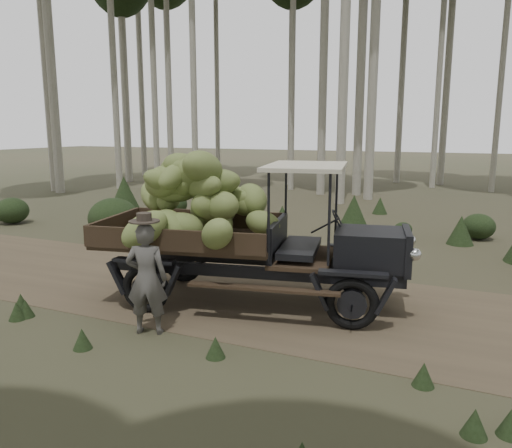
% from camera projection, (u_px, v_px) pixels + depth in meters
% --- Properties ---
extents(ground, '(120.00, 120.00, 0.00)m').
position_uv_depth(ground, '(276.00, 300.00, 8.97)').
color(ground, '#473D2B').
rests_on(ground, ground).
extents(dirt_track, '(70.00, 4.00, 0.01)m').
position_uv_depth(dirt_track, '(276.00, 300.00, 8.97)').
color(dirt_track, brown).
rests_on(dirt_track, ground).
extents(banana_truck, '(5.59, 3.18, 2.78)m').
position_uv_depth(banana_truck, '(220.00, 211.00, 8.68)').
color(banana_truck, black).
rests_on(banana_truck, ground).
extents(farmer, '(0.72, 0.60, 1.84)m').
position_uv_depth(farmer, '(147.00, 277.00, 7.39)').
color(farmer, '#4E4B47').
rests_on(farmer, ground).
extents(undergrowth, '(22.33, 22.75, 1.34)m').
position_uv_depth(undergrowth, '(232.00, 290.00, 7.90)').
color(undergrowth, '#233319').
rests_on(undergrowth, ground).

